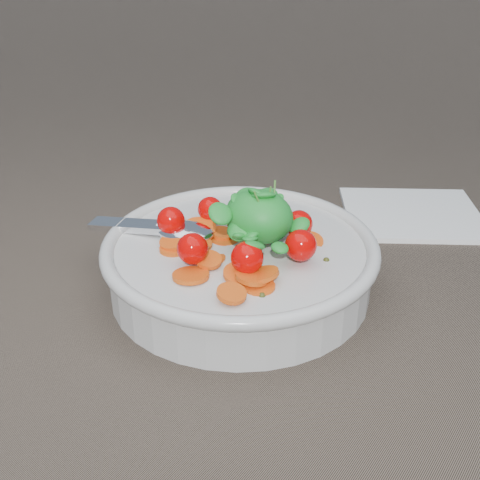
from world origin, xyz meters
The scene contains 3 objects.
ground centered at (0.00, 0.00, 0.00)m, with size 6.00×6.00×0.00m, color brown.
bowl centered at (-0.01, -0.02, 0.03)m, with size 0.27×0.25×0.11m.
napkin centered at (0.06, 0.22, 0.00)m, with size 0.15×0.13×0.01m, color white.
Camera 1 is at (0.26, -0.40, 0.31)m, focal length 45.00 mm.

